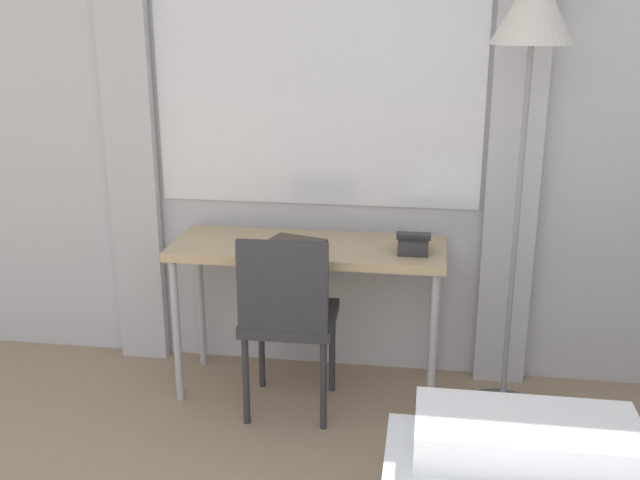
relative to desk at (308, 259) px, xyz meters
name	(u,v)px	position (x,y,z in m)	size (l,w,h in m)	color
wall_back_with_window	(314,98)	(-0.02, 0.30, 0.69)	(5.67, 0.13, 2.70)	silver
desk	(308,259)	(0.00, 0.00, 0.00)	(1.24, 0.45, 0.73)	tan
desk_chair	(288,312)	(-0.05, -0.24, -0.17)	(0.41, 0.41, 0.85)	#333338
standing_lamp	(531,50)	(0.90, -0.08, 0.94)	(0.33, 0.33, 1.92)	#4C4C51
telephone	(413,244)	(0.48, -0.04, 0.11)	(0.15, 0.15, 0.09)	#2D2D2D
book	(294,244)	(-0.06, -0.04, 0.08)	(0.29, 0.26, 0.02)	#4C4238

